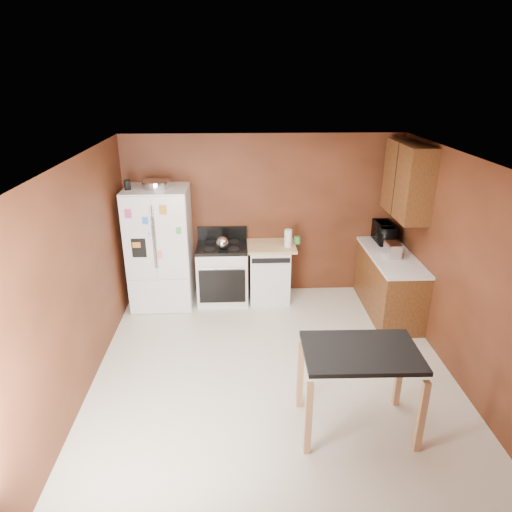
{
  "coord_description": "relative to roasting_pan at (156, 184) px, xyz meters",
  "views": [
    {
      "loc": [
        -0.4,
        -4.49,
        3.33
      ],
      "look_at": [
        -0.17,
        0.85,
        1.16
      ],
      "focal_mm": 32.0,
      "sensor_mm": 36.0,
      "label": 1
    }
  ],
  "objects": [
    {
      "name": "ceiling",
      "position": [
        1.54,
        -1.9,
        0.65
      ],
      "size": [
        4.5,
        4.5,
        0.0
      ],
      "primitive_type": "plane",
      "rotation": [
        3.14,
        0.0,
        0.0
      ],
      "color": "white",
      "rests_on": "ground"
    },
    {
      "name": "paper_towel",
      "position": [
        1.89,
        -0.04,
        -0.83
      ],
      "size": [
        0.15,
        0.15,
        0.26
      ],
      "primitive_type": "cylinder",
      "rotation": [
        0.0,
        0.0,
        -0.4
      ],
      "color": "white",
      "rests_on": "dishwasher"
    },
    {
      "name": "refrigerator",
      "position": [
        -0.01,
        -0.04,
        -0.95
      ],
      "size": [
        0.9,
        0.8,
        1.8
      ],
      "color": "white",
      "rests_on": "ground"
    },
    {
      "name": "dishwasher",
      "position": [
        1.62,
        0.04,
        -1.4
      ],
      "size": [
        0.78,
        0.63,
        0.89
      ],
      "color": "white",
      "rests_on": "ground"
    },
    {
      "name": "floor",
      "position": [
        1.54,
        -1.9,
        -1.85
      ],
      "size": [
        4.5,
        4.5,
        0.0
      ],
      "primitive_type": "plane",
      "color": "silver",
      "rests_on": "ground"
    },
    {
      "name": "microwave",
      "position": [
        3.39,
        0.09,
        -0.81
      ],
      "size": [
        0.34,
        0.49,
        0.27
      ],
      "primitive_type": "imported",
      "rotation": [
        0.0,
        0.0,
        1.58
      ],
      "color": "black",
      "rests_on": "right_cabinets"
    },
    {
      "name": "toaster",
      "position": [
        3.32,
        -0.52,
        -0.85
      ],
      "size": [
        0.18,
        0.28,
        0.2
      ],
      "primitive_type": "cube",
      "rotation": [
        0.0,
        0.0,
        0.05
      ],
      "color": "silver",
      "rests_on": "right_cabinets"
    },
    {
      "name": "wall_right",
      "position": [
        3.64,
        -1.9,
        -0.6
      ],
      "size": [
        0.0,
        4.5,
        4.5
      ],
      "primitive_type": "plane",
      "rotation": [
        1.57,
        0.0,
        -1.57
      ],
      "color": "brown",
      "rests_on": "ground"
    },
    {
      "name": "roasting_pan",
      "position": [
        0.0,
        0.0,
        0.0
      ],
      "size": [
        0.39,
        0.39,
        0.1
      ],
      "primitive_type": "cylinder",
      "color": "silver",
      "rests_on": "refrigerator"
    },
    {
      "name": "wall_back",
      "position": [
        1.54,
        0.35,
        -0.6
      ],
      "size": [
        4.2,
        0.0,
        4.2
      ],
      "primitive_type": "plane",
      "rotation": [
        1.57,
        0.0,
        0.0
      ],
      "color": "brown",
      "rests_on": "ground"
    },
    {
      "name": "green_canister",
      "position": [
        2.05,
        0.09,
        -0.91
      ],
      "size": [
        0.13,
        0.13,
        0.11
      ],
      "primitive_type": "cylinder",
      "rotation": [
        0.0,
        0.0,
        -0.4
      ],
      "color": "green",
      "rests_on": "dishwasher"
    },
    {
      "name": "pen_cup",
      "position": [
        -0.37,
        -0.11,
        0.02
      ],
      "size": [
        0.09,
        0.09,
        0.13
      ],
      "primitive_type": "cylinder",
      "color": "black",
      "rests_on": "refrigerator"
    },
    {
      "name": "island",
      "position": [
        2.29,
        -2.82,
        -1.1
      ],
      "size": [
        1.11,
        0.74,
        0.91
      ],
      "color": "black",
      "rests_on": "ground"
    },
    {
      "name": "kettle",
      "position": [
        0.92,
        -0.12,
        -0.86
      ],
      "size": [
        0.19,
        0.19,
        0.19
      ],
      "primitive_type": "sphere",
      "color": "silver",
      "rests_on": "gas_range"
    },
    {
      "name": "right_cabinets",
      "position": [
        3.38,
        -0.42,
        -0.94
      ],
      "size": [
        0.63,
        1.58,
        2.45
      ],
      "color": "brown",
      "rests_on": "ground"
    },
    {
      "name": "wall_front",
      "position": [
        1.54,
        -4.15,
        -0.6
      ],
      "size": [
        4.2,
        0.0,
        4.2
      ],
      "primitive_type": "plane",
      "rotation": [
        -1.57,
        0.0,
        0.0
      ],
      "color": "brown",
      "rests_on": "ground"
    },
    {
      "name": "gas_range",
      "position": [
        0.9,
        0.02,
        -1.39
      ],
      "size": [
        0.76,
        0.68,
        1.1
      ],
      "color": "white",
      "rests_on": "ground"
    },
    {
      "name": "wall_left",
      "position": [
        -0.56,
        -1.9,
        -0.6
      ],
      "size": [
        0.0,
        4.5,
        4.5
      ],
      "primitive_type": "plane",
      "rotation": [
        1.57,
        0.0,
        1.57
      ],
      "color": "brown",
      "rests_on": "ground"
    }
  ]
}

